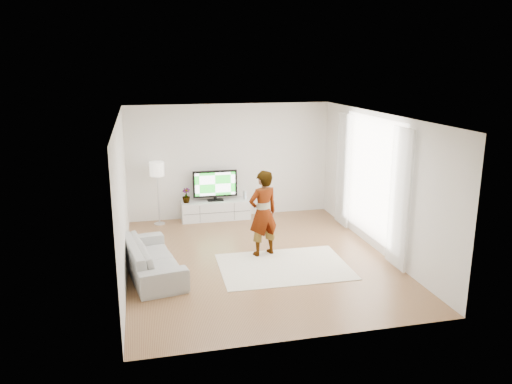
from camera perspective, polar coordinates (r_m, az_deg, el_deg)
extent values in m
plane|color=#966E44|center=(9.89, 0.24, -7.68)|extent=(6.00, 6.00, 0.00)
plane|color=white|center=(9.21, 0.26, 8.67)|extent=(6.00, 6.00, 0.00)
cube|color=silver|center=(9.22, -15.04, -0.68)|extent=(0.02, 6.00, 2.80)
cube|color=silver|center=(10.31, 13.90, 0.98)|extent=(0.02, 6.00, 2.80)
cube|color=silver|center=(12.32, -2.99, 3.55)|extent=(5.00, 0.02, 2.80)
cube|color=silver|center=(6.70, 6.24, -5.97)|extent=(5.00, 0.02, 2.80)
cube|color=white|center=(10.55, 13.09, 1.61)|extent=(0.01, 2.60, 2.50)
cube|color=white|center=(9.42, 16.06, -0.74)|extent=(0.04, 0.70, 2.60)
cube|color=white|center=(11.69, 9.93, 2.51)|extent=(0.04, 0.70, 2.60)
cube|color=white|center=(12.31, -4.62, -2.07)|extent=(1.68, 0.47, 0.47)
cube|color=black|center=(12.08, -4.45, -2.38)|extent=(1.62, 0.00, 0.01)
cube|color=black|center=(12.03, -6.42, -2.51)|extent=(0.01, 0.00, 0.41)
cube|color=black|center=(12.15, -2.50, -2.26)|extent=(0.01, 0.00, 0.41)
cube|color=black|center=(12.27, -4.67, -0.93)|extent=(0.39, 0.21, 0.02)
cube|color=black|center=(12.26, -4.67, -0.72)|extent=(0.08, 0.05, 0.08)
cube|color=black|center=(12.17, -4.70, 0.95)|extent=(1.08, 0.06, 0.66)
cube|color=green|center=(12.14, -4.68, 0.91)|extent=(0.98, 0.01, 0.56)
cube|color=white|center=(12.34, -1.29, -0.33)|extent=(0.08, 0.16, 0.21)
cube|color=#4CB2FF|center=(12.26, -1.21, -0.33)|extent=(0.01, 0.00, 0.12)
imported|color=#3F7238|center=(12.12, -7.99, -0.40)|extent=(0.26, 0.26, 0.36)
cube|color=#EFE8CC|center=(9.56, 3.20, -8.49)|extent=(2.45, 1.79, 0.01)
imported|color=#334772|center=(9.83, 0.81, -2.43)|extent=(0.72, 0.58, 1.72)
imported|color=#ABABA6|center=(9.32, -11.79, -7.37)|extent=(1.18, 2.24, 0.62)
cylinder|color=silver|center=(12.20, -10.96, -3.56)|extent=(0.26, 0.26, 0.02)
cylinder|color=silver|center=(12.03, -11.09, -0.88)|extent=(0.03, 0.03, 1.17)
cylinder|color=white|center=(11.86, -11.26, 2.60)|extent=(0.34, 0.34, 0.33)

